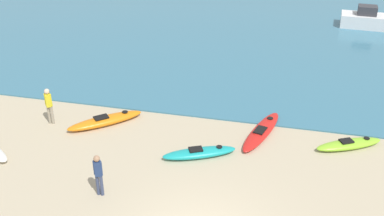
% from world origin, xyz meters
% --- Properties ---
extents(kayak_on_sand_0, '(1.61, 3.60, 0.29)m').
position_xyz_m(kayak_on_sand_0, '(1.08, 6.53, 0.12)').
color(kayak_on_sand_0, red).
rests_on(kayak_on_sand_0, ground_plane).
extents(kayak_on_sand_1, '(2.70, 1.85, 0.35)m').
position_xyz_m(kayak_on_sand_1, '(4.44, 6.27, 0.15)').
color(kayak_on_sand_1, '#8CCC2D').
rests_on(kayak_on_sand_1, ground_plane).
extents(kayak_on_sand_2, '(2.78, 1.79, 0.36)m').
position_xyz_m(kayak_on_sand_2, '(-1.00, 4.33, 0.16)').
color(kayak_on_sand_2, teal).
rests_on(kayak_on_sand_2, ground_plane).
extents(kayak_on_sand_3, '(2.86, 2.71, 0.41)m').
position_xyz_m(kayak_on_sand_3, '(-5.37, 5.78, 0.18)').
color(kayak_on_sand_3, orange).
rests_on(kayak_on_sand_3, ground_plane).
extents(person_near_foreground, '(0.31, 0.23, 1.51)m').
position_xyz_m(person_near_foreground, '(-3.65, 1.39, 0.86)').
color(person_near_foreground, '#384260').
rests_on(person_near_foreground, ground_plane).
extents(person_near_waterline, '(0.32, 0.28, 1.60)m').
position_xyz_m(person_near_waterline, '(-7.61, 5.33, 0.92)').
color(person_near_waterline, gray).
rests_on(person_near_waterline, ground_plane).
extents(moored_boat_1, '(4.17, 2.00, 1.46)m').
position_xyz_m(moored_boat_1, '(6.89, 22.53, 0.57)').
color(moored_boat_1, white).
rests_on(moored_boat_1, bay_water).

